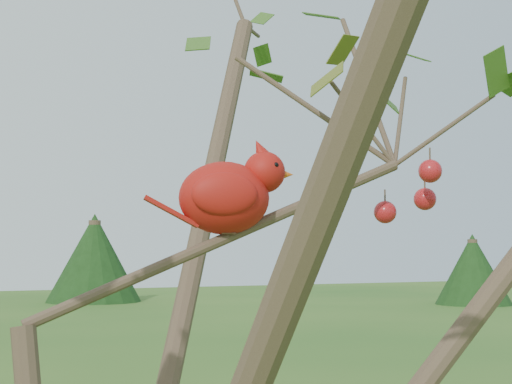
% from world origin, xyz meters
% --- Properties ---
extents(crabapple_tree, '(2.35, 2.05, 2.95)m').
position_xyz_m(crabapple_tree, '(0.03, -0.02, 2.12)').
color(crabapple_tree, '#443424').
rests_on(crabapple_tree, ground).
extents(cardinal, '(0.23, 0.14, 0.16)m').
position_xyz_m(cardinal, '(0.25, 0.07, 2.14)').
color(cardinal, red).
rests_on(cardinal, ground).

